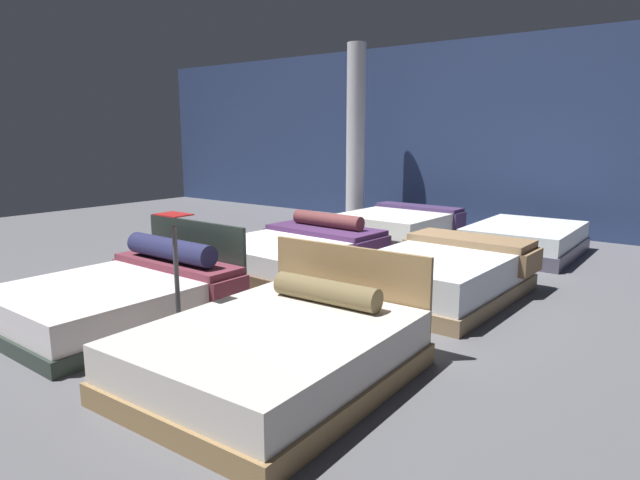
# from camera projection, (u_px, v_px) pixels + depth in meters

# --- Properties ---
(ground_plane) EXTENTS (18.00, 18.00, 0.02)m
(ground_plane) POSITION_uv_depth(u_px,v_px,m) (348.00, 286.00, 6.65)
(ground_plane) COLOR #5B5B60
(showroom_back_wall) EXTENTS (18.00, 0.06, 3.50)m
(showroom_back_wall) POSITION_uv_depth(u_px,v_px,m) (499.00, 135.00, 10.06)
(showroom_back_wall) COLOR navy
(showroom_back_wall) RESTS_ON ground_plane
(bed_0) EXTENTS (1.70, 2.07, 0.87)m
(bed_0) POSITION_uv_depth(u_px,v_px,m) (123.00, 296.00, 5.37)
(bed_0) COLOR #27322B
(bed_0) RESTS_ON ground_plane
(bed_1) EXTENTS (1.71, 2.11, 0.85)m
(bed_1) POSITION_uv_depth(u_px,v_px,m) (277.00, 351.00, 4.05)
(bed_1) COLOR #95754A
(bed_1) RESTS_ON ground_plane
(bed_2) EXTENTS (1.81, 2.24, 0.68)m
(bed_2) POSITION_uv_depth(u_px,v_px,m) (297.00, 252.00, 7.42)
(bed_2) COLOR brown
(bed_2) RESTS_ON ground_plane
(bed_3) EXTENTS (1.54, 2.16, 0.58)m
(bed_3) POSITION_uv_depth(u_px,v_px,m) (443.00, 274.00, 6.13)
(bed_3) COLOR #8C7353
(bed_3) RESTS_ON ground_plane
(bed_4) EXTENTS (1.72, 1.96, 0.49)m
(bed_4) POSITION_uv_depth(u_px,v_px,m) (398.00, 225.00, 9.62)
(bed_4) COLOR black
(bed_4) RESTS_ON ground_plane
(bed_5) EXTENTS (1.49, 1.98, 0.44)m
(bed_5) POSITION_uv_depth(u_px,v_px,m) (525.00, 240.00, 8.28)
(bed_5) COLOR #514C5F
(bed_5) RESTS_ON ground_plane
(price_sign) EXTENTS (0.28, 0.24, 1.15)m
(price_sign) POSITION_uv_depth(u_px,v_px,m) (178.00, 297.00, 4.61)
(price_sign) COLOR #3F3F44
(price_sign) RESTS_ON ground_plane
(support_pillar) EXTENTS (0.37, 0.37, 3.50)m
(support_pillar) POSITION_uv_depth(u_px,v_px,m) (356.00, 135.00, 10.91)
(support_pillar) COLOR silver
(support_pillar) RESTS_ON ground_plane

